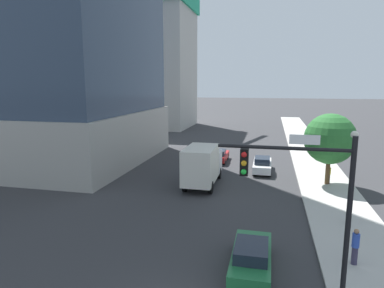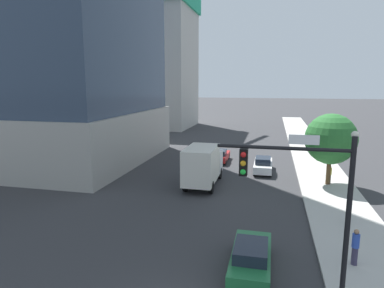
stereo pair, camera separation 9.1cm
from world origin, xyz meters
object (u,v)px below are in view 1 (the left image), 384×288
object	(u,v)px
car_white	(262,165)
pedestrian_yellow_shirt	(329,174)
street_lamp	(352,164)
pedestrian_blue_shirt	(355,246)
car_red	(219,156)
street_tree	(330,139)
construction_building	(155,55)
traffic_light_pole	(305,189)
box_truck	(202,164)
car_green	(251,257)

from	to	relation	value
car_white	pedestrian_yellow_shirt	xyz separation A→B (m)	(5.71, -3.03, 0.20)
street_lamp	car_white	distance (m)	13.46
pedestrian_blue_shirt	pedestrian_yellow_shirt	bearing A→B (deg)	86.18
car_red	street_tree	bearing A→B (deg)	-33.11
street_tree	pedestrian_yellow_shirt	bearing A→B (deg)	64.14
street_tree	car_red	xyz separation A→B (m)	(-10.44, 6.81, -3.36)
construction_building	traffic_light_pole	distance (m)	58.59
car_red	car_white	bearing A→B (deg)	-35.30
box_truck	pedestrian_yellow_shirt	distance (m)	11.01
car_green	car_white	bearing A→B (deg)	90.00
traffic_light_pole	pedestrian_blue_shirt	xyz separation A→B (m)	(2.80, 3.32, -3.64)
car_red	pedestrian_blue_shirt	world-z (taller)	pedestrian_blue_shirt
pedestrian_blue_shirt	box_truck	bearing A→B (deg)	130.82
car_white	pedestrian_blue_shirt	xyz separation A→B (m)	(4.78, -17.05, 0.31)
traffic_light_pole	pedestrian_yellow_shirt	xyz separation A→B (m)	(3.73, 17.34, -3.75)
street_tree	pedestrian_blue_shirt	xyz separation A→B (m)	(-0.78, -13.70, -3.01)
car_red	traffic_light_pole	bearing A→B (deg)	-73.95
construction_building	pedestrian_yellow_shirt	distance (m)	46.80
pedestrian_yellow_shirt	pedestrian_blue_shirt	distance (m)	14.05
pedestrian_yellow_shirt	pedestrian_blue_shirt	xyz separation A→B (m)	(-0.94, -14.02, 0.11)
street_tree	pedestrian_yellow_shirt	world-z (taller)	street_tree
car_red	pedestrian_yellow_shirt	xyz separation A→B (m)	(10.59, -6.49, 0.24)
traffic_light_pole	street_lamp	xyz separation A→B (m)	(3.53, 8.51, -0.78)
street_lamp	pedestrian_blue_shirt	size ratio (longest dim) A/B	3.23
street_tree	box_truck	xyz separation A→B (m)	(-10.44, -2.53, -2.16)
pedestrian_yellow_shirt	car_green	bearing A→B (deg)	-110.19
construction_building	street_tree	size ratio (longest dim) A/B	5.37
box_truck	street_tree	bearing A→B (deg)	13.61
traffic_light_pole	car_red	bearing A→B (deg)	106.05
construction_building	car_white	xyz separation A→B (m)	(22.11, -32.18, -13.44)
street_tree	box_truck	distance (m)	10.95
street_tree	car_green	bearing A→B (deg)	-110.07
traffic_light_pole	car_green	bearing A→B (deg)	137.59
construction_building	car_red	world-z (taller)	construction_building
car_red	pedestrian_blue_shirt	bearing A→B (deg)	-64.79
street_tree	construction_building	bearing A→B (deg)	127.91
street_tree	pedestrian_blue_shirt	world-z (taller)	street_tree
construction_building	car_red	distance (m)	36.11
street_lamp	pedestrian_blue_shirt	xyz separation A→B (m)	(-0.73, -5.19, -2.86)
traffic_light_pole	car_white	distance (m)	20.85
street_tree	box_truck	size ratio (longest dim) A/B	0.93
car_white	box_truck	size ratio (longest dim) A/B	0.74
pedestrian_yellow_shirt	car_white	bearing A→B (deg)	152.02
car_white	car_red	world-z (taller)	car_white
construction_building	pedestrian_yellow_shirt	world-z (taller)	construction_building
construction_building	car_white	world-z (taller)	construction_building
street_lamp	car_green	world-z (taller)	street_lamp
car_red	pedestrian_yellow_shirt	distance (m)	12.42
street_lamp	pedestrian_yellow_shirt	xyz separation A→B (m)	(0.21, 8.83, -2.97)
car_red	pedestrian_blue_shirt	distance (m)	22.67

